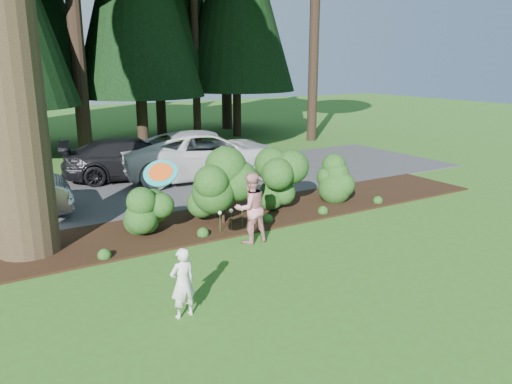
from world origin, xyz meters
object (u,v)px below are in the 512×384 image
(adult, at_px, (250,208))
(frisbee, at_px, (161,173))
(car_white_suv, at_px, (208,154))
(car_dark_suv, at_px, (135,158))
(child, at_px, (183,283))

(adult, xyz_separation_m, frisbee, (-2.84, -2.17, 1.54))
(car_white_suv, distance_m, car_dark_suv, 2.50)
(car_dark_suv, height_order, child, car_dark_suv)
(child, relative_size, frisbee, 1.99)
(car_dark_suv, bearing_deg, frisbee, 176.50)
(adult, bearing_deg, car_dark_suv, -87.77)
(car_white_suv, height_order, child, car_white_suv)
(adult, height_order, frisbee, frisbee)
(child, bearing_deg, adult, -144.15)
(car_dark_suv, xyz_separation_m, frisbee, (-2.62, -9.54, 1.61))
(car_dark_suv, distance_m, child, 10.02)
(car_dark_suv, xyz_separation_m, adult, (0.23, -7.37, 0.07))
(car_white_suv, relative_size, frisbee, 10.00)
(child, xyz_separation_m, frisbee, (-0.20, 0.18, 1.76))
(car_white_suv, xyz_separation_m, child, (-4.61, -8.55, -0.26))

